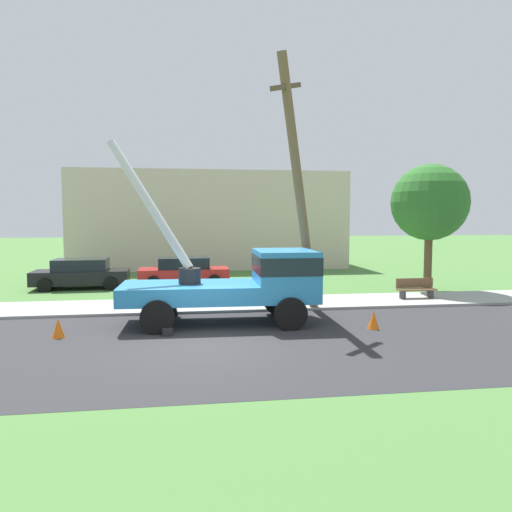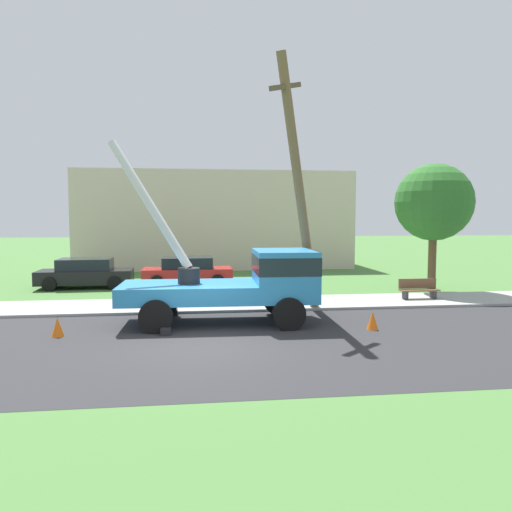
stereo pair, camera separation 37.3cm
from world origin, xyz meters
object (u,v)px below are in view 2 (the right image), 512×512
leaning_utility_pole (299,186)px  park_bench (419,290)px  traffic_cone_behind (58,327)px  roadside_tree_near (434,203)px  traffic_cone_ahead (373,320)px  utility_truck (245,279)px  parked_sedan_black (86,273)px  parked_sedan_red (187,271)px

leaning_utility_pole → park_bench: bearing=21.6°
leaning_utility_pole → traffic_cone_behind: leaning_utility_pole is taller
park_bench → roadside_tree_near: size_ratio=0.27×
traffic_cone_ahead → park_bench: (3.69, 4.62, 0.18)m
leaning_utility_pole → park_bench: (5.49, 2.17, -4.02)m
utility_truck → park_bench: bearing=22.8°
leaning_utility_pole → roadside_tree_near: (7.21, 4.47, -0.42)m
utility_truck → parked_sedan_black: 11.02m
utility_truck → leaning_utility_pole: (1.97, 0.96, 3.07)m
traffic_cone_ahead → leaning_utility_pole: bearing=126.2°
parked_sedan_black → roadside_tree_near: bearing=-11.2°
parked_sedan_black → parked_sedan_red: (4.87, 0.22, 0.00)m
traffic_cone_ahead → roadside_tree_near: bearing=51.9°
traffic_cone_behind → parked_sedan_red: bearing=70.7°
traffic_cone_behind → parked_sedan_black: size_ratio=0.13×
traffic_cone_behind → parked_sedan_red: (3.51, 10.04, 0.43)m
traffic_cone_ahead → roadside_tree_near: roadside_tree_near is taller
leaning_utility_pole → parked_sedan_red: (-3.95, 7.87, -3.77)m
leaning_utility_pole → traffic_cone_ahead: (1.79, -2.45, -4.20)m
traffic_cone_ahead → parked_sedan_red: parked_sedan_red is taller
leaning_utility_pole → parked_sedan_black: (-8.82, 7.65, -3.77)m
utility_truck → roadside_tree_near: size_ratio=1.16×
roadside_tree_near → traffic_cone_ahead: bearing=-128.1°
leaning_utility_pole → parked_sedan_black: leaning_utility_pole is taller
parked_sedan_red → park_bench: bearing=-31.1°
traffic_cone_behind → roadside_tree_near: (14.67, 6.64, 3.78)m
park_bench → traffic_cone_behind: bearing=-161.4°
traffic_cone_behind → park_bench: (12.95, 4.35, 0.18)m
park_bench → roadside_tree_near: roadside_tree_near is taller
parked_sedan_red → roadside_tree_near: 12.14m
leaning_utility_pole → traffic_cone_ahead: bearing=-53.8°
parked_sedan_red → park_bench: 11.03m
traffic_cone_behind → parked_sedan_red: 10.65m
utility_truck → traffic_cone_behind: 5.74m
traffic_cone_ahead → parked_sedan_red: (-5.75, 10.31, 0.43)m
traffic_cone_ahead → parked_sedan_black: size_ratio=0.13×
traffic_cone_behind → parked_sedan_black: bearing=97.8°
parked_sedan_red → park_bench: (9.44, -5.69, -0.25)m
traffic_cone_behind → parked_sedan_red: parked_sedan_red is taller
leaning_utility_pole → parked_sedan_red: size_ratio=1.97×
roadside_tree_near → parked_sedan_black: bearing=168.8°
leaning_utility_pole → traffic_cone_behind: size_ratio=15.60×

